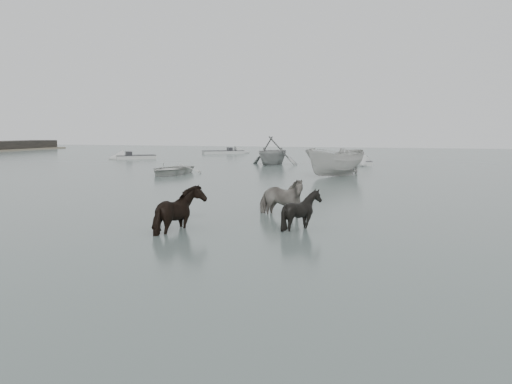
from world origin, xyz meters
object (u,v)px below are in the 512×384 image
Objects in this scene: pony_dark at (181,202)px; pony_black at (302,206)px; pony_pinto at (281,192)px; rowboat_lead at (171,168)px.

pony_black is at bearing -86.86° from pony_dark.
pony_dark is at bearing 164.16° from pony_pinto.
pony_pinto is 3.85m from pony_dark.
pony_pinto is 16.86m from rowboat_lead.
pony_dark is 3.50m from pony_black.
pony_black is at bearing -132.32° from pony_pinto.
pony_black is 0.32× the size of rowboat_lead.
pony_dark is at bearing 98.03° from pony_black.
pony_black is 19.09m from rowboat_lead.
pony_black is (3.26, 1.24, -0.15)m from pony_dark.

